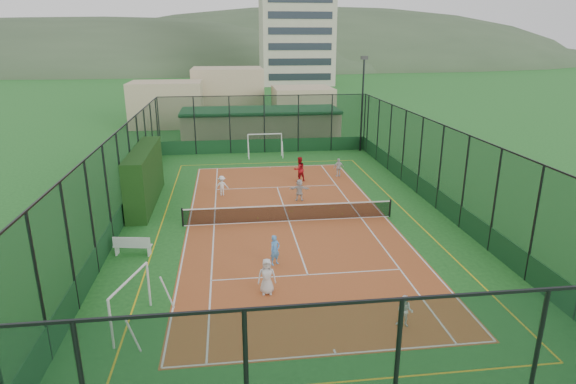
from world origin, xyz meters
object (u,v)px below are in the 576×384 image
Objects in this scene: child_near_right at (405,311)px; child_far_right at (339,167)px; futsal_goal_far at (265,145)px; child_far_back at (299,190)px; apartment_tower at (296,11)px; clubhouse at (260,125)px; child_near_mid at (275,250)px; futsal_goal_near at (131,303)px; child_near_left at (267,276)px; floodlight_ne at (362,105)px; white_bench at (133,245)px; coach at (299,169)px; child_far_left at (222,186)px.

child_far_right is (2.02, 19.15, 0.09)m from child_near_right.
futsal_goal_far reaches higher than child_far_back.
child_near_right is (-9.27, -92.63, -14.40)m from apartment_tower.
child_far_right is (4.75, -13.48, -0.89)m from clubhouse.
apartment_tower is 89.37m from child_near_mid.
apartment_tower is 10.78× the size of futsal_goal_near.
clubhouse reaches higher than child_near_left.
floodlight_ne is at bearing 6.56° from futsal_goal_far.
child_near_right is 19.25m from child_far_right.
child_near_mid is 15.00m from child_far_right.
child_near_left reaches higher than white_bench.
clubhouse is at bearing 89.15° from futsal_goal_far.
futsal_goal_near is at bearing -102.16° from clubhouse.
child_far_right is (4.84, -7.07, -0.27)m from futsal_goal_far.
child_near_right is at bearing -29.18° from child_near_left.
coach is at bearing -8.91° from futsal_goal_near.
futsal_goal_far is 12.19m from child_far_back.
child_far_back is at bearing 40.98° from child_near_mid.
child_far_left is (4.10, 8.51, 0.16)m from white_bench.
white_bench is at bearing 146.72° from child_near_left.
child_far_back is at bearing 78.19° from child_near_left.
child_near_left is 15.80m from coach.
child_far_left is 0.74× the size of coach.
clubhouse is 14.46m from coach.
child_far_left is (-3.61, -10.46, -0.30)m from futsal_goal_far.
apartment_tower is at bearing 86.77° from white_bench.
futsal_goal_near is 0.94× the size of futsal_goal_far.
clubhouse reaches higher than child_far_back.
apartment_tower is at bearing -89.40° from child_far_back.
coach is (-3.04, -0.86, 0.20)m from child_far_right.
child_near_right is at bearing -86.97° from child_near_mid.
floodlight_ne reaches higher than futsal_goal_near.
futsal_goal_near is 2.34× the size of child_near_right.
apartment_tower is (12.00, 60.00, 13.43)m from clubhouse.
futsal_goal_far is at bearing -75.92° from child_far_back.
floodlight_ne is at bearing 60.44° from white_bench.
clubhouse is 29.80m from child_near_left.
floodlight_ne is 4.69× the size of white_bench.
futsal_goal_far is at bearing 124.86° from child_near_right.
child_near_right is 18.32m from coach.
apartment_tower is at bearing 47.74° from child_near_mid.
child_far_left is 5.08m from child_far_back.
white_bench is at bearing -129.39° from floodlight_ne.
child_near_right is at bearing -80.05° from futsal_goal_near.
apartment_tower reaches higher than child_near_left.
child_far_back is 4.25m from coach.
futsal_goal_near is at bearing -120.60° from floodlight_ne.
child_near_left is at bearing 59.14° from child_far_right.
child_far_back is at bearing -119.72° from floodlight_ne.
apartment_tower is 94.33m from futsal_goal_near.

